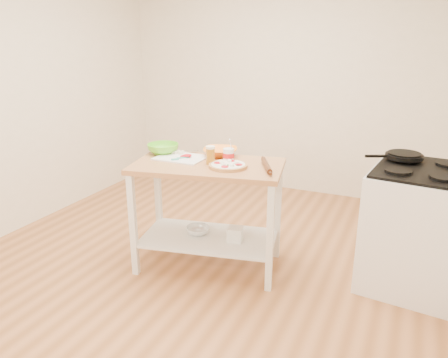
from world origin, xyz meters
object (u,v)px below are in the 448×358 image
pizza (228,165)px  cutting_board (181,157)px  gas_stove (416,227)px  knife (179,152)px  green_bowl (163,149)px  skillet (403,156)px  spatula (179,158)px  shelf_bin (235,234)px  rolling_pin (266,166)px  yogurt_tub (229,155)px  prep_island (208,193)px  orange_bowl (220,152)px  shelf_glass_bowl (198,230)px  beer_pint (210,155)px

pizza → cutting_board: pizza is taller
gas_stove → knife: gas_stove is taller
green_bowl → skillet: bearing=13.5°
green_bowl → spatula: bearing=-30.0°
skillet → green_bowl: skillet is taller
spatula → shelf_bin: (0.49, 0.03, -0.60)m
spatula → rolling_pin: bearing=-36.1°
yogurt_tub → shelf_bin: size_ratio=1.66×
pizza → rolling_pin: bearing=20.0°
pizza → cutting_board: bearing=170.4°
spatula → yogurt_tub: yogurt_tub is taller
prep_island → skillet: size_ratio=3.03×
orange_bowl → green_bowl: bearing=-166.0°
yogurt_tub → shelf_glass_bowl: bearing=-156.7°
skillet → knife: size_ratio=1.95×
beer_pint → rolling_pin: size_ratio=0.42×
shelf_bin → yogurt_tub: bearing=137.4°
cutting_board → pizza: bearing=-8.8°
pizza → beer_pint: 0.18m
spatula → shelf_bin: 0.77m
pizza → yogurt_tub: (-0.06, 0.14, 0.04)m
skillet → yogurt_tub: 1.37m
beer_pint → shelf_glass_bowl: bearing=173.3°
cutting_board → shelf_glass_bowl: bearing=-12.2°
shelf_glass_bowl → skillet: bearing=20.5°
green_bowl → shelf_bin: bearing=-8.1°
gas_stove → shelf_glass_bowl: bearing=-160.4°
knife → green_bowl: bearing=160.3°
pizza → orange_bowl: (-0.19, 0.27, 0.02)m
pizza → knife: pizza is taller
gas_stove → skillet: bearing=137.9°
green_bowl → gas_stove: bearing=7.7°
orange_bowl → knife: bearing=-167.8°
cutting_board → beer_pint: 0.31m
green_bowl → prep_island: bearing=-14.7°
yogurt_tub → rolling_pin: yogurt_tub is taller
beer_pint → skillet: bearing=22.9°
gas_stove → shelf_glass_bowl: gas_stove is taller
cutting_board → yogurt_tub: 0.41m
pizza → beer_pint: size_ratio=2.08×
gas_stove → cutting_board: (-1.84, -0.35, 0.43)m
orange_bowl → shelf_glass_bowl: bearing=-114.0°
prep_island → shelf_glass_bowl: (-0.11, 0.02, -0.36)m
gas_stove → skillet: (-0.16, 0.18, 0.50)m
cutting_board → rolling_pin: (0.74, 0.02, 0.01)m
shelf_bin → shelf_glass_bowl: bearing=-178.5°
skillet → spatula: (-1.67, -0.59, -0.06)m
green_bowl → rolling_pin: size_ratio=0.77×
gas_stove → prep_island: bearing=-158.9°
knife → shelf_glass_bowl: (0.25, -0.16, -0.63)m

